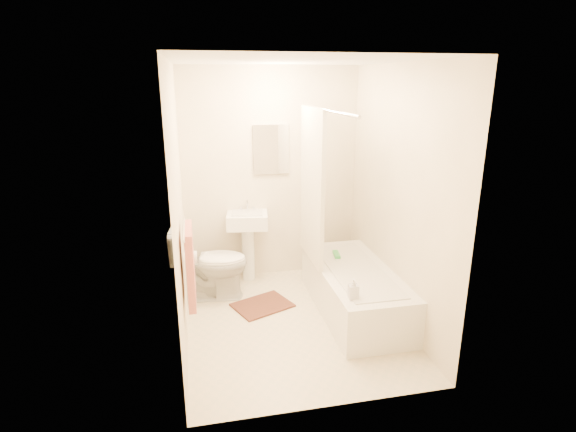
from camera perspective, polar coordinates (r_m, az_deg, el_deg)
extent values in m
plane|color=beige|center=(4.47, 0.68, -13.29)|extent=(2.40, 2.40, 0.00)
plane|color=white|center=(3.86, 0.81, 19.15)|extent=(2.40, 2.40, 0.00)
cube|color=beige|center=(5.15, -2.18, 5.16)|extent=(2.00, 0.02, 2.40)
cube|color=beige|center=(3.92, -13.70, 0.87)|extent=(0.02, 2.40, 2.40)
cube|color=beige|center=(4.32, 13.79, 2.38)|extent=(0.02, 2.40, 2.40)
cube|color=white|center=(5.07, -2.18, 8.44)|extent=(0.40, 0.03, 0.55)
cylinder|color=silver|center=(4.04, 4.73, 13.33)|extent=(0.03, 1.70, 0.03)
cube|color=silver|center=(4.54, 3.07, 3.79)|extent=(0.04, 0.80, 1.55)
cylinder|color=silver|center=(3.70, -13.07, -1.63)|extent=(0.02, 0.60, 0.02)
cube|color=#CC7266|center=(3.81, -12.29, -6.16)|extent=(0.06, 0.45, 0.66)
cylinder|color=white|center=(4.19, -12.23, -5.21)|extent=(0.11, 0.12, 0.12)
imported|color=white|center=(4.85, -9.88, -5.92)|extent=(0.84, 0.53, 0.78)
cube|color=#562E26|center=(4.75, -3.28, -11.24)|extent=(0.68, 0.60, 0.02)
imported|color=silver|center=(3.92, 8.31, -9.11)|extent=(0.09, 0.09, 0.18)
cube|color=green|center=(4.81, 6.17, -4.91)|extent=(0.08, 0.20, 0.04)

